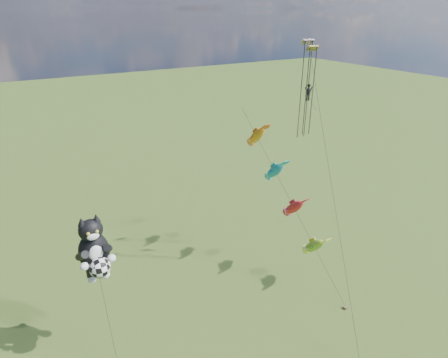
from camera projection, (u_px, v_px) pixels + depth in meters
cat_kite_rig at (94, 250)px, 27.63m from camera, size 2.58×4.12×12.12m
fish_windsock_rig at (284, 189)px, 37.64m from camera, size 2.28×15.88×15.97m
parafoil_rig at (310, 91)px, 34.44m from camera, size 6.99×16.53×23.00m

